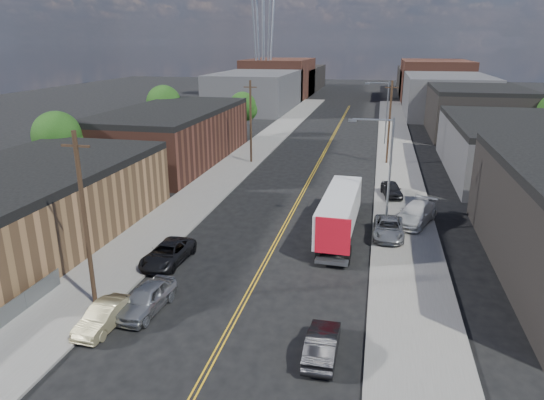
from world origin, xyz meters
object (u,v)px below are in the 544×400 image
at_px(car_right_lot_b, 416,214).
at_px(car_right_oncoming, 322,344).
at_px(car_left_b, 104,316).
at_px(car_right_lot_c, 392,189).
at_px(car_left_a, 146,298).
at_px(car_left_c, 168,253).
at_px(semi_truck, 341,208).
at_px(car_right_lot_a, 389,228).

bearing_deg(car_right_lot_b, car_right_oncoming, -83.71).
height_order(car_left_b, car_right_lot_c, car_right_lot_c).
relative_size(car_left_a, car_right_lot_c, 1.13).
relative_size(car_left_c, car_right_lot_c, 1.24).
bearing_deg(semi_truck, car_left_c, -140.80).
xyz_separation_m(semi_truck, car_left_c, (-10.90, -8.18, -1.32)).
distance_m(car_left_a, car_left_c, 6.16).
bearing_deg(car_right_lot_b, car_right_lot_c, 126.12).
height_order(semi_truck, car_right_lot_b, semi_truck).
bearing_deg(car_left_c, car_left_a, -73.50).
height_order(car_left_c, car_right_oncoming, car_left_c).
xyz_separation_m(car_left_c, car_right_lot_b, (16.76, 11.07, 0.27)).
height_order(semi_truck, car_left_c, semi_truck).
relative_size(car_left_c, car_right_lot_a, 1.02).
height_order(semi_truck, car_right_lot_c, semi_truck).
bearing_deg(car_left_a, car_right_lot_b, 52.93).
xyz_separation_m(car_left_b, car_right_oncoming, (11.40, 0.00, 0.02)).
xyz_separation_m(car_right_lot_a, car_right_lot_c, (0.37, 10.50, 0.01)).
relative_size(car_right_lot_b, car_right_lot_c, 1.39).
xyz_separation_m(car_left_a, car_right_oncoming, (10.00, -2.00, -0.10)).
distance_m(car_left_a, car_left_b, 2.44).
bearing_deg(car_right_oncoming, car_right_lot_c, -97.59).
bearing_deg(semi_truck, car_right_oncoming, -85.92).
relative_size(car_left_a, car_left_c, 0.91).
height_order(car_right_oncoming, car_right_lot_c, car_right_lot_c).
bearing_deg(car_left_a, car_left_b, -120.08).
distance_m(semi_truck, car_left_c, 13.69).
bearing_deg(car_right_oncoming, car_left_b, 0.18).
bearing_deg(semi_truck, car_left_b, -121.65).
height_order(car_left_c, car_right_lot_c, car_right_lot_c).
relative_size(semi_truck, car_left_b, 3.42).
bearing_deg(car_right_lot_c, car_left_a, -130.22).
bearing_deg(car_left_c, car_right_lot_c, 53.90).
relative_size(semi_truck, car_right_lot_b, 2.43).
xyz_separation_m(car_right_lot_b, car_right_lot_c, (-1.79, 7.12, -0.13)).
xyz_separation_m(car_left_a, car_left_b, (-1.40, -2.00, -0.12)).
distance_m(car_right_lot_a, car_right_lot_b, 4.02).
relative_size(car_left_a, car_left_b, 1.15).
distance_m(car_right_oncoming, car_right_lot_c, 26.43).
height_order(car_left_a, car_right_oncoming, car_left_a).
distance_m(car_left_a, car_right_lot_b, 22.97).
height_order(car_left_c, car_right_lot_b, car_right_lot_b).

